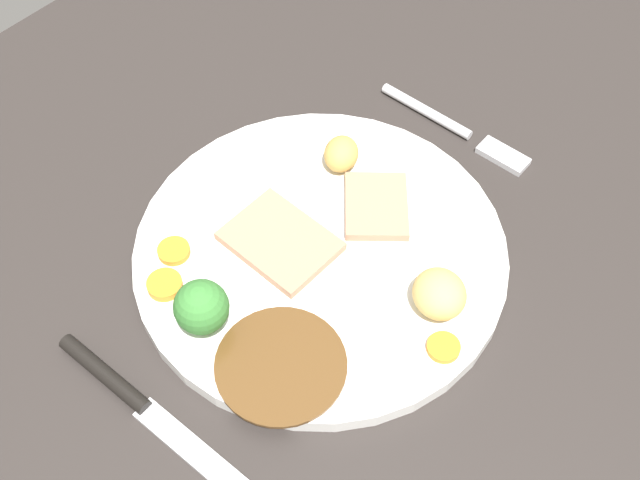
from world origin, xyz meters
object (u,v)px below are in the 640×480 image
object	(u,v)px
carrot_coin_side	(443,347)
knife	(137,402)
dinner_plate	(320,253)
meat_slice_under	(280,241)
broccoli_floret	(201,308)
fork	(457,129)
carrot_coin_front	(165,285)
meat_slice_main	(376,206)
roast_potato_left	(439,294)
roast_potato_right	(341,154)
carrot_coin_back	(174,251)

from	to	relation	value
carrot_coin_side	knife	bearing A→B (deg)	-39.28
dinner_plate	meat_slice_under	distance (cm)	3.33
broccoli_floret	fork	world-z (taller)	broccoli_floret
carrot_coin_front	carrot_coin_side	distance (cm)	21.26
meat_slice_main	roast_potato_left	size ratio (longest dim) A/B	1.52
meat_slice_main	broccoli_floret	xyz separation A→B (cm)	(16.74, -2.59, 2.15)
roast_potato_right	carrot_coin_front	size ratio (longest dim) A/B	1.27
roast_potato_left	meat_slice_under	bearing A→B (deg)	-74.09
carrot_coin_front	broccoli_floret	distance (cm)	5.21
meat_slice_main	carrot_coin_side	bearing A→B (deg)	59.68
meat_slice_under	fork	distance (cm)	20.47
dinner_plate	carrot_coin_front	xyz separation A→B (cm)	(10.51, -6.40, 1.05)
roast_potato_right	carrot_coin_back	xyz separation A→B (cm)	(15.57, -3.87, -1.05)
carrot_coin_front	fork	distance (cm)	29.70
roast_potato_right	broccoli_floret	world-z (taller)	broccoli_floret
roast_potato_left	knife	distance (cm)	22.98
meat_slice_main	carrot_coin_front	world-z (taller)	meat_slice_main
dinner_plate	roast_potato_left	distance (cm)	10.45
dinner_plate	roast_potato_right	distance (cm)	9.06
roast_potato_left	knife	xyz separation A→B (cm)	(19.78, -11.43, -2.51)
roast_potato_left	fork	xyz separation A→B (cm)	(-16.64, -9.84, -2.57)
dinner_plate	carrot_coin_side	bearing A→B (deg)	85.76
carrot_coin_back	meat_slice_main	bearing A→B (deg)	146.50
knife	broccoli_floret	bearing A→B (deg)	90.47
meat_slice_main	carrot_coin_back	world-z (taller)	meat_slice_main
carrot_coin_side	knife	size ratio (longest dim) A/B	0.13
meat_slice_main	carrot_coin_side	size ratio (longest dim) A/B	2.67
meat_slice_main	carrot_coin_back	distance (cm)	16.54
meat_slice_under	roast_potato_right	bearing A→B (deg)	-169.31
meat_slice_under	roast_potato_left	world-z (taller)	roast_potato_left
roast_potato_right	carrot_coin_back	size ratio (longest dim) A/B	1.35
roast_potato_left	roast_potato_right	distance (cm)	15.56
meat_slice_main	carrot_coin_front	size ratio (longest dim) A/B	2.40
meat_slice_main	knife	size ratio (longest dim) A/B	0.35
fork	meat_slice_main	bearing A→B (deg)	-88.00
meat_slice_under	carrot_coin_back	xyz separation A→B (cm)	(6.09, -5.66, -0.11)
broccoli_floret	fork	xyz separation A→B (cm)	(-29.26, 1.89, -3.56)
fork	roast_potato_right	bearing A→B (deg)	-114.19
carrot_coin_back	carrot_coin_side	bearing A→B (deg)	108.52
carrot_coin_front	carrot_coin_side	bearing A→B (deg)	116.77
fork	knife	bearing A→B (deg)	-93.70
dinner_plate	meat_slice_under	xyz separation A→B (cm)	(1.81, -2.56, 1.10)
carrot_coin_side	knife	xyz separation A→B (cm)	(17.07, -13.96, -1.20)
carrot_coin_front	fork	size ratio (longest dim) A/B	0.18
broccoli_floret	knife	size ratio (longest dim) A/B	0.25
roast_potato_right	carrot_coin_side	bearing A→B (deg)	63.06
meat_slice_under	carrot_coin_side	distance (cm)	15.17
knife	carrot_coin_front	bearing A→B (deg)	121.84
knife	meat_slice_under	bearing A→B (deg)	92.21
dinner_plate	meat_slice_main	world-z (taller)	meat_slice_main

